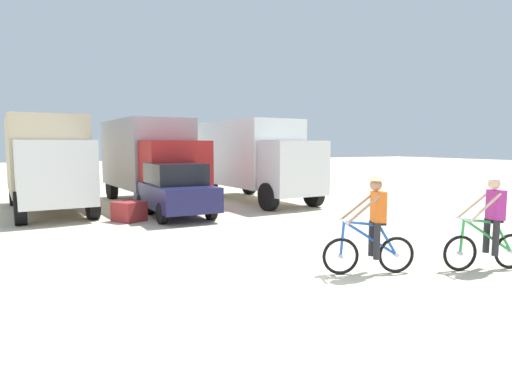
{
  "coord_description": "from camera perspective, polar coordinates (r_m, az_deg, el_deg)",
  "views": [
    {
      "loc": [
        -4.72,
        -6.73,
        2.37
      ],
      "look_at": [
        0.59,
        3.91,
        1.1
      ],
      "focal_mm": 31.41,
      "sensor_mm": 36.0,
      "label": 1
    }
  ],
  "objects": [
    {
      "name": "sedan_parked",
      "position": [
        15.0,
        -10.34,
        0.3
      ],
      "size": [
        1.83,
        4.23,
        1.76
      ],
      "color": "#1E1E4C",
      "rests_on": "ground"
    },
    {
      "name": "cyclist_orange_shirt",
      "position": [
        8.45,
        14.6,
        -4.49
      ],
      "size": [
        1.64,
        0.75,
        1.82
      ],
      "color": "black",
      "rests_on": "ground"
    },
    {
      "name": "ground_plane",
      "position": [
        8.56,
        8.33,
        -10.05
      ],
      "size": [
        120.0,
        120.0,
        0.0
      ],
      "primitive_type": "plane",
      "color": "beige"
    },
    {
      "name": "box_truck_white_box",
      "position": [
        18.8,
        -0.18,
        4.58
      ],
      "size": [
        2.83,
        6.9,
        3.35
      ],
      "color": "white",
      "rests_on": "ground"
    },
    {
      "name": "box_truck_grey_hauler",
      "position": [
        18.52,
        -13.32,
        4.39
      ],
      "size": [
        2.89,
        6.91,
        3.35
      ],
      "color": "#9E9EA3",
      "rests_on": "ground"
    },
    {
      "name": "box_truck_tan_camper",
      "position": [
        17.55,
        -25.12,
        3.9
      ],
      "size": [
        2.79,
        6.89,
        3.35
      ],
      "color": "#CCB78E",
      "rests_on": "ground"
    },
    {
      "name": "supply_crate",
      "position": [
        14.41,
        -15.85,
        -2.38
      ],
      "size": [
        1.08,
        1.1,
        0.61
      ],
      "primitive_type": "cube",
      "rotation": [
        0.0,
        0.0,
        0.53
      ],
      "color": "#9E2D2D",
      "rests_on": "ground"
    },
    {
      "name": "cyclist_cowboy_hat",
      "position": [
        9.51,
        27.62,
        -3.82
      ],
      "size": [
        1.67,
        0.69,
        1.82
      ],
      "color": "black",
      "rests_on": "ground"
    }
  ]
}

